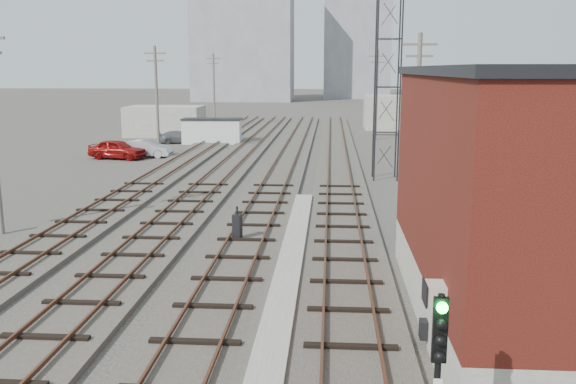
# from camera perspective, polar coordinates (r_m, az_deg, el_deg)

# --- Properties ---
(ground) EXTENTS (320.00, 320.00, 0.00)m
(ground) POSITION_cam_1_polar(r_m,az_deg,el_deg) (65.44, 2.33, 5.17)
(ground) COLOR #282621
(ground) RESTS_ON ground
(track_right) EXTENTS (3.20, 90.00, 0.39)m
(track_right) POSITION_cam_1_polar(r_m,az_deg,el_deg) (44.58, 4.73, 2.32)
(track_right) COLOR #332D28
(track_right) RESTS_ON ground
(track_mid_right) EXTENTS (3.20, 90.00, 0.39)m
(track_mid_right) POSITION_cam_1_polar(r_m,az_deg,el_deg) (44.71, -0.41, 2.39)
(track_mid_right) COLOR #332D28
(track_mid_right) RESTS_ON ground
(track_mid_left) EXTENTS (3.20, 90.00, 0.39)m
(track_mid_left) POSITION_cam_1_polar(r_m,az_deg,el_deg) (45.19, -5.48, 2.43)
(track_mid_left) COLOR #332D28
(track_mid_left) RESTS_ON ground
(track_left) EXTENTS (3.20, 90.00, 0.39)m
(track_left) POSITION_cam_1_polar(r_m,az_deg,el_deg) (46.02, -10.40, 2.46)
(track_left) COLOR #332D28
(track_left) RESTS_ON ground
(platform_curb) EXTENTS (0.90, 28.00, 0.26)m
(platform_curb) POSITION_cam_1_polar(r_m,az_deg,el_deg) (20.32, -0.23, -8.74)
(platform_curb) COLOR gray
(platform_curb) RESTS_ON ground
(brick_building) EXTENTS (6.54, 12.20, 7.22)m
(brick_building) POSITION_cam_1_polar(r_m,az_deg,el_deg) (18.25, 21.74, -0.48)
(brick_building) COLOR gray
(brick_building) RESTS_ON ground
(lattice_tower) EXTENTS (1.60, 1.60, 15.00)m
(lattice_tower) POSITION_cam_1_polar(r_m,az_deg,el_deg) (40.18, 9.34, 11.81)
(lattice_tower) COLOR black
(lattice_tower) RESTS_ON ground
(utility_pole_left_b) EXTENTS (1.80, 0.24, 9.00)m
(utility_pole_left_b) POSITION_cam_1_polar(r_m,az_deg,el_deg) (52.11, -12.18, 8.61)
(utility_pole_left_b) COLOR #595147
(utility_pole_left_b) RESTS_ON ground
(utility_pole_left_c) EXTENTS (1.80, 0.24, 9.00)m
(utility_pole_left_c) POSITION_cam_1_polar(r_m,az_deg,el_deg) (76.43, -6.94, 9.60)
(utility_pole_left_c) COLOR #595147
(utility_pole_left_c) RESTS_ON ground
(utility_pole_right_a) EXTENTS (1.80, 0.24, 9.00)m
(utility_pole_right_a) POSITION_cam_1_polar(r_m,az_deg,el_deg) (33.42, 11.99, 7.17)
(utility_pole_right_a) COLOR #595147
(utility_pole_right_a) RESTS_ON ground
(utility_pole_right_b) EXTENTS (1.80, 0.24, 9.00)m
(utility_pole_right_b) POSITION_cam_1_polar(r_m,az_deg,el_deg) (63.23, 8.29, 9.20)
(utility_pole_right_b) COLOR #595147
(utility_pole_right_b) RESTS_ON ground
(apartment_left) EXTENTS (22.00, 14.00, 30.00)m
(apartment_left) POSITION_cam_1_polar(r_m,az_deg,el_deg) (141.65, -4.19, 14.59)
(apartment_left) COLOR gray
(apartment_left) RESTS_ON ground
(apartment_right) EXTENTS (16.00, 12.00, 26.00)m
(apartment_right) POSITION_cam_1_polar(r_m,az_deg,el_deg) (155.25, 6.45, 13.53)
(apartment_right) COLOR gray
(apartment_right) RESTS_ON ground
(shed_left) EXTENTS (8.00, 5.00, 3.20)m
(shed_left) POSITION_cam_1_polar(r_m,az_deg,el_deg) (67.67, -11.41, 6.52)
(shed_left) COLOR gray
(shed_left) RESTS_ON ground
(shed_right) EXTENTS (6.00, 6.00, 4.00)m
(shed_right) POSITION_cam_1_polar(r_m,az_deg,el_deg) (75.53, 9.48, 7.38)
(shed_right) COLOR gray
(shed_right) RESTS_ON ground
(switch_stand) EXTENTS (0.40, 0.40, 1.47)m
(switch_stand) POSITION_cam_1_polar(r_m,az_deg,el_deg) (25.39, -4.77, -3.31)
(switch_stand) COLOR black
(switch_stand) RESTS_ON ground
(site_trailer) EXTENTS (5.88, 2.80, 2.43)m
(site_trailer) POSITION_cam_1_polar(r_m,az_deg,el_deg) (60.11, -7.12, 5.70)
(site_trailer) COLOR silver
(site_trailer) RESTS_ON ground
(car_red) EXTENTS (4.92, 2.74, 1.58)m
(car_red) POSITION_cam_1_polar(r_m,az_deg,el_deg) (51.09, -15.69, 3.88)
(car_red) COLOR maroon
(car_red) RESTS_ON ground
(car_silver) EXTENTS (4.40, 1.75, 1.42)m
(car_silver) POSITION_cam_1_polar(r_m,az_deg,el_deg) (51.61, -13.14, 3.99)
(car_silver) COLOR #A9ABB1
(car_silver) RESTS_ON ground
(car_grey) EXTENTS (4.48, 2.92, 1.21)m
(car_grey) POSITION_cam_1_polar(r_m,az_deg,el_deg) (60.83, -10.14, 5.09)
(car_grey) COLOR slate
(car_grey) RESTS_ON ground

